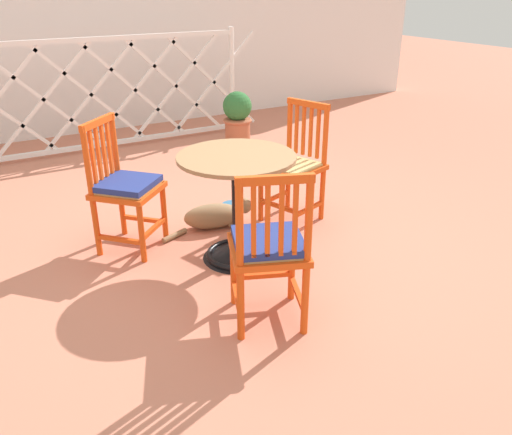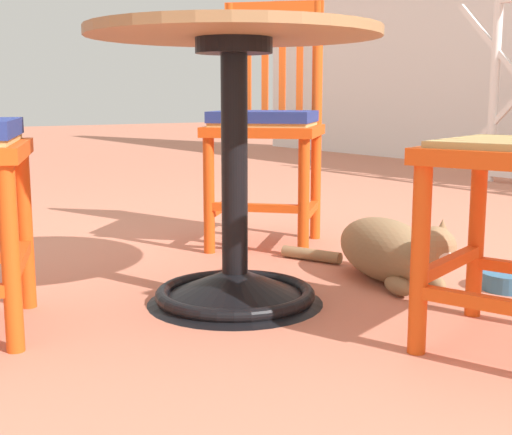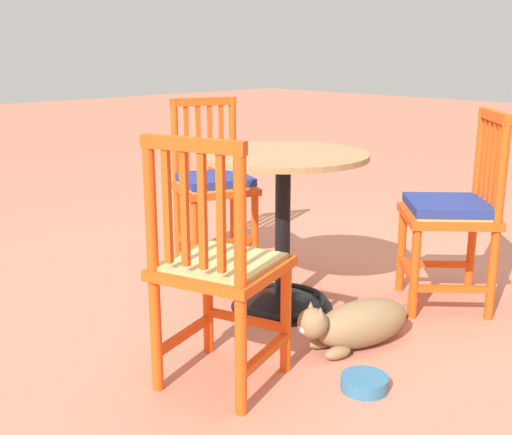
{
  "view_description": "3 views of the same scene",
  "coord_description": "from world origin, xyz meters",
  "px_view_note": "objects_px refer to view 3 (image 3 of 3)",
  "views": [
    {
      "loc": [
        -1.54,
        -2.85,
        1.74
      ],
      "look_at": [
        0.03,
        -0.16,
        0.31
      ],
      "focal_mm": 36.61,
      "sensor_mm": 36.0,
      "label": 1
    },
    {
      "loc": [
        1.49,
        -1.09,
        0.56
      ],
      "look_at": [
        0.1,
        -0.12,
        0.26
      ],
      "focal_mm": 49.42,
      "sensor_mm": 36.0,
      "label": 2
    },
    {
      "loc": [
        2.0,
        1.89,
        1.18
      ],
      "look_at": [
        -0.01,
        -0.19,
        0.42
      ],
      "focal_mm": 45.41,
      "sensor_mm": 36.0,
      "label": 3
    }
  ],
  "objects_px": {
    "cafe_table": "(282,249)",
    "orange_chair_at_corner": "(453,213)",
    "orange_chair_by_planter": "(213,185)",
    "orange_chair_near_fence": "(218,270)",
    "pet_water_bowl": "(364,383)",
    "tabby_cat": "(355,325)"
  },
  "relations": [
    {
      "from": "tabby_cat",
      "to": "orange_chair_near_fence",
      "type": "bearing_deg",
      "value": -15.09
    },
    {
      "from": "orange_chair_at_corner",
      "to": "pet_water_bowl",
      "type": "xyz_separation_m",
      "value": [
        0.93,
        0.21,
        -0.42
      ]
    },
    {
      "from": "orange_chair_by_planter",
      "to": "orange_chair_near_fence",
      "type": "bearing_deg",
      "value": 50.25
    },
    {
      "from": "orange_chair_near_fence",
      "to": "orange_chair_at_corner",
      "type": "height_order",
      "value": "same"
    },
    {
      "from": "orange_chair_at_corner",
      "to": "tabby_cat",
      "type": "distance_m",
      "value": 0.76
    },
    {
      "from": "orange_chair_at_corner",
      "to": "pet_water_bowl",
      "type": "height_order",
      "value": "orange_chair_at_corner"
    },
    {
      "from": "orange_chair_by_planter",
      "to": "orange_chair_at_corner",
      "type": "bearing_deg",
      "value": 107.42
    },
    {
      "from": "orange_chair_near_fence",
      "to": "tabby_cat",
      "type": "relative_size",
      "value": 1.22
    },
    {
      "from": "orange_chair_near_fence",
      "to": "orange_chair_at_corner",
      "type": "bearing_deg",
      "value": 171.86
    },
    {
      "from": "orange_chair_at_corner",
      "to": "pet_water_bowl",
      "type": "distance_m",
      "value": 1.04
    },
    {
      "from": "orange_chair_near_fence",
      "to": "orange_chair_at_corner",
      "type": "relative_size",
      "value": 1.0
    },
    {
      "from": "cafe_table",
      "to": "pet_water_bowl",
      "type": "xyz_separation_m",
      "value": [
        0.34,
        0.74,
        -0.26
      ]
    },
    {
      "from": "orange_chair_near_fence",
      "to": "orange_chair_at_corner",
      "type": "distance_m",
      "value": 1.28
    },
    {
      "from": "orange_chair_near_fence",
      "to": "pet_water_bowl",
      "type": "height_order",
      "value": "orange_chair_near_fence"
    },
    {
      "from": "tabby_cat",
      "to": "pet_water_bowl",
      "type": "height_order",
      "value": "tabby_cat"
    },
    {
      "from": "cafe_table",
      "to": "orange_chair_near_fence",
      "type": "bearing_deg",
      "value": 26.48
    },
    {
      "from": "cafe_table",
      "to": "pet_water_bowl",
      "type": "relative_size",
      "value": 4.47
    },
    {
      "from": "orange_chair_near_fence",
      "to": "tabby_cat",
      "type": "bearing_deg",
      "value": 164.91
    },
    {
      "from": "orange_chair_by_planter",
      "to": "pet_water_bowl",
      "type": "bearing_deg",
      "value": 69.68
    },
    {
      "from": "cafe_table",
      "to": "orange_chair_at_corner",
      "type": "relative_size",
      "value": 0.83
    },
    {
      "from": "tabby_cat",
      "to": "pet_water_bowl",
      "type": "bearing_deg",
      "value": 43.46
    },
    {
      "from": "cafe_table",
      "to": "orange_chair_at_corner",
      "type": "bearing_deg",
      "value": 138.18
    }
  ]
}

